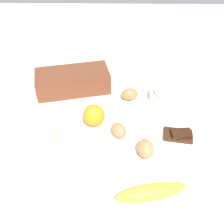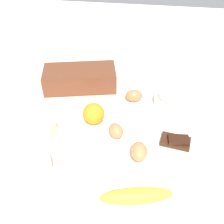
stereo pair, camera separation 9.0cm
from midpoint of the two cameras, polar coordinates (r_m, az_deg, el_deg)
name	(u,v)px [view 2 (the right image)]	position (r m, az deg, el deg)	size (l,w,h in m)	color
ground_plane	(112,123)	(0.94, 2.76, -2.45)	(2.40, 2.40, 0.02)	beige
loaf_pan	(80,78)	(1.07, -4.43, 7.13)	(0.30, 0.19, 0.08)	brown
flour_bowl	(173,98)	(1.02, 15.35, 2.70)	(0.14, 0.14, 0.06)	silver
sugar_bowl	(26,167)	(0.77, -14.54, -11.41)	(0.14, 0.14, 0.07)	silver
banana	(136,196)	(0.72, 8.96, -17.40)	(0.19, 0.04, 0.04)	yellow
orange_fruit	(94,114)	(0.90, -1.06, -0.49)	(0.07, 0.07, 0.07)	orange
butter_block	(40,131)	(0.87, -12.22, -4.06)	(0.09, 0.06, 0.06)	#F4EDB2
egg_near_butter	(116,131)	(0.86, 3.86, -4.14)	(0.04, 0.04, 0.06)	#AE7547
egg_beside_bowl	(139,152)	(0.81, 8.99, -8.46)	(0.05, 0.05, 0.07)	#B27849
egg_loose	(134,96)	(1.01, 7.26, 3.35)	(0.05, 0.05, 0.06)	#9F6B41
chocolate_plate	(175,143)	(0.87, 16.23, -6.43)	(0.13, 0.13, 0.03)	silver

